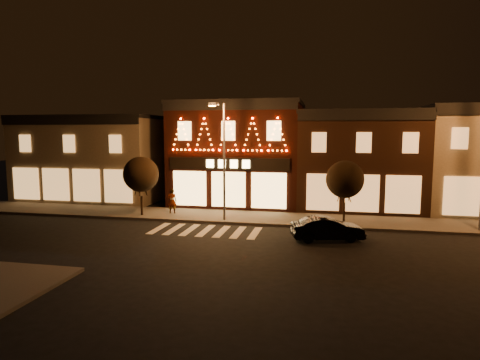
% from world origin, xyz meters
% --- Properties ---
extents(ground, '(120.00, 120.00, 0.00)m').
position_xyz_m(ground, '(0.00, 0.00, 0.00)').
color(ground, black).
rests_on(ground, ground).
extents(sidewalk_far, '(44.00, 4.00, 0.15)m').
position_xyz_m(sidewalk_far, '(2.00, 8.00, 0.07)').
color(sidewalk_far, '#47423D').
rests_on(sidewalk_far, ground).
extents(building_left, '(12.20, 8.28, 7.30)m').
position_xyz_m(building_left, '(-13.00, 13.99, 3.66)').
color(building_left, '#756953').
rests_on(building_left, ground).
extents(building_pulp, '(10.20, 8.34, 8.30)m').
position_xyz_m(building_pulp, '(0.00, 13.98, 4.16)').
color(building_pulp, black).
rests_on(building_pulp, ground).
extents(building_right_a, '(9.20, 8.28, 7.50)m').
position_xyz_m(building_right_a, '(9.50, 13.99, 3.76)').
color(building_right_a, '#351D12').
rests_on(building_right_a, ground).
extents(streetlamp_mid, '(0.69, 1.73, 7.58)m').
position_xyz_m(streetlamp_mid, '(0.46, 6.38, 4.60)').
color(streetlamp_mid, '#59595E').
rests_on(streetlamp_mid, sidewalk_far).
extents(tree_left, '(2.44, 2.44, 4.08)m').
position_xyz_m(tree_left, '(-5.49, 6.94, 3.01)').
color(tree_left, black).
rests_on(tree_left, sidewalk_far).
extents(tree_right, '(2.38, 2.38, 3.97)m').
position_xyz_m(tree_right, '(8.20, 7.30, 2.93)').
color(tree_right, black).
rests_on(tree_right, sidewalk_far).
extents(dark_sedan, '(4.12, 2.30, 1.29)m').
position_xyz_m(dark_sedan, '(7.15, 3.25, 0.64)').
color(dark_sedan, black).
rests_on(dark_sedan, ground).
extents(pedestrian, '(0.72, 0.54, 1.77)m').
position_xyz_m(pedestrian, '(-3.66, 7.99, 1.04)').
color(pedestrian, gray).
rests_on(pedestrian, sidewalk_far).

